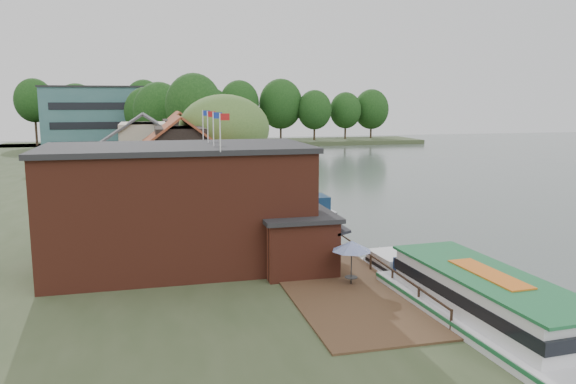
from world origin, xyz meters
TOP-DOWN VIEW (x-y plane):
  - ground at (0.00, 0.00)m, footprint 260.00×260.00m
  - land_bank at (-30.00, 35.00)m, footprint 50.00×140.00m
  - quay_deck at (-8.00, 10.00)m, footprint 6.00×50.00m
  - quay_rail at (-5.30, 10.50)m, footprint 0.20×49.00m
  - pub at (-14.00, -1.00)m, footprint 20.00×11.00m
  - hotel_block at (-22.00, 70.00)m, footprint 25.40×12.40m
  - cottage_a at (-15.00, 14.00)m, footprint 8.60×7.60m
  - cottage_b at (-18.00, 24.00)m, footprint 9.60×8.60m
  - cottage_c at (-14.00, 33.00)m, footprint 7.60×7.60m
  - willow at (-10.50, 19.00)m, footprint 8.60×8.60m
  - umbrella_0 at (-7.33, -7.20)m, footprint 2.15×2.15m
  - umbrella_1 at (-7.69, -3.25)m, footprint 1.96×1.96m
  - umbrella_2 at (-7.51, -0.63)m, footprint 2.21×2.21m
  - umbrella_3 at (-6.81, 2.70)m, footprint 2.33×2.33m
  - umbrella_4 at (-7.46, 4.16)m, footprint 2.09×2.09m
  - umbrella_5 at (-7.08, 7.21)m, footprint 2.34×2.34m
  - cruiser_0 at (-3.66, -6.23)m, footprint 3.57×9.48m
  - cruiser_1 at (-2.89, 15.80)m, footprint 3.10×9.31m
  - cruiser_2 at (-3.01, 22.77)m, footprint 6.78×11.17m
  - tour_boat at (-3.25, -14.32)m, footprint 5.09×15.63m
  - swan at (-0.87, -12.00)m, footprint 0.44×0.44m
  - bank_tree_0 at (-11.38, 42.51)m, footprint 7.62×7.62m
  - bank_tree_1 at (-15.73, 51.90)m, footprint 7.70×7.70m
  - bank_tree_2 at (-17.65, 59.86)m, footprint 6.94×6.94m
  - bank_tree_3 at (-17.51, 79.09)m, footprint 6.37×6.37m
  - bank_tree_4 at (-16.58, 84.40)m, footprint 6.95×6.95m
  - bank_tree_5 at (-17.98, 92.12)m, footprint 8.27×8.27m

SIDE VIEW (x-z plane):
  - ground at x=0.00m, z-range 0.00..0.00m
  - swan at x=-0.87m, z-range 0.00..0.44m
  - land_bank at x=-30.00m, z-range 0.00..1.00m
  - quay_deck at x=-8.00m, z-range 1.00..1.10m
  - cruiser_1 at x=-2.89m, z-range 0.00..2.22m
  - cruiser_0 at x=-3.66m, z-range 0.00..2.24m
  - cruiser_2 at x=-3.01m, z-range 0.00..2.61m
  - quay_rail at x=-5.30m, z-range 1.00..2.00m
  - tour_boat at x=-3.25m, z-range 0.00..3.37m
  - umbrella_0 at x=-7.33m, z-range 1.10..3.48m
  - umbrella_1 at x=-7.69m, z-range 1.10..3.48m
  - umbrella_2 at x=-7.51m, z-range 1.10..3.48m
  - umbrella_3 at x=-6.81m, z-range 1.10..3.48m
  - umbrella_4 at x=-7.46m, z-range 1.10..3.48m
  - umbrella_5 at x=-7.08m, z-range 1.10..3.48m
  - pub at x=-14.00m, z-range 1.00..8.30m
  - cottage_a at x=-15.00m, z-range 1.00..9.50m
  - cottage_b at x=-18.00m, z-range 1.00..9.50m
  - cottage_c at x=-14.00m, z-range 1.00..9.50m
  - willow at x=-10.50m, z-range 1.00..11.43m
  - bank_tree_3 at x=-17.51m, z-range 1.00..11.58m
  - bank_tree_2 at x=-17.65m, z-range 1.00..12.98m
  - bank_tree_4 at x=-16.58m, z-range 1.00..13.26m
  - hotel_block at x=-22.00m, z-range 1.00..13.30m
  - bank_tree_1 at x=-15.73m, z-range 1.00..13.56m
  - bank_tree_0 at x=-11.38m, z-range 1.00..14.48m
  - bank_tree_5 at x=-17.98m, z-range 1.00..15.29m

